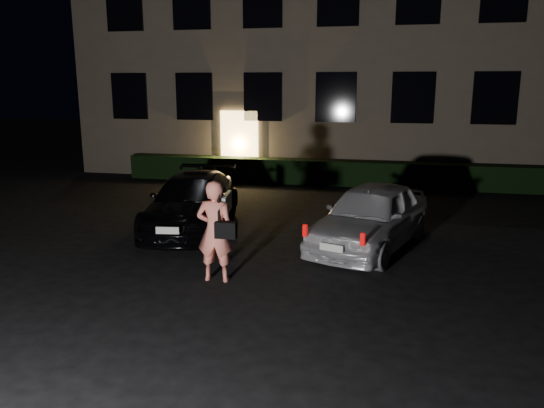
# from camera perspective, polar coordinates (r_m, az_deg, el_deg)

# --- Properties ---
(ground) EXTENTS (80.00, 80.00, 0.00)m
(ground) POSITION_cam_1_polar(r_m,az_deg,el_deg) (8.80, -1.06, -10.37)
(ground) COLOR black
(ground) RESTS_ON ground
(building) EXTENTS (20.00, 8.11, 12.00)m
(building) POSITION_cam_1_polar(r_m,az_deg,el_deg) (23.07, 8.15, 19.00)
(building) COLOR brown
(building) RESTS_ON ground
(hedge) EXTENTS (15.00, 0.70, 0.85)m
(hedge) POSITION_cam_1_polar(r_m,az_deg,el_deg) (18.71, 6.51, 3.38)
(hedge) COLOR black
(hedge) RESTS_ON ground
(sedan) EXTENTS (2.46, 4.71, 1.30)m
(sedan) POSITION_cam_1_polar(r_m,az_deg,el_deg) (13.09, -8.54, 0.27)
(sedan) COLOR black
(sedan) RESTS_ON ground
(hatch) EXTENTS (2.85, 4.38, 1.39)m
(hatch) POSITION_cam_1_polar(r_m,az_deg,el_deg) (11.56, 10.59, -1.28)
(hatch) COLOR silver
(hatch) RESTS_ON ground
(man) EXTENTS (0.77, 0.47, 1.84)m
(man) POSITION_cam_1_polar(r_m,az_deg,el_deg) (9.43, -6.10, -2.90)
(man) COLOR #FF846F
(man) RESTS_ON ground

